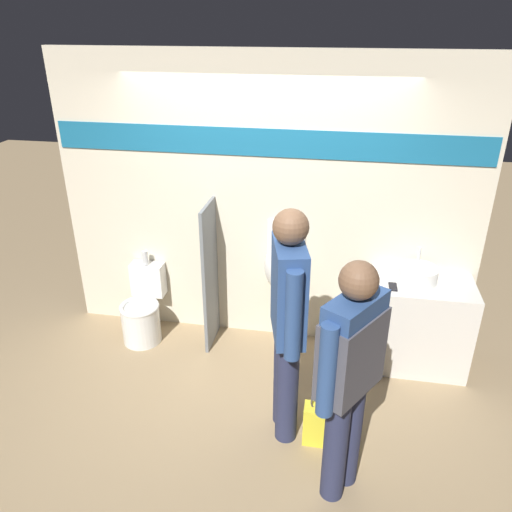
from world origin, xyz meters
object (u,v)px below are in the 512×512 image
at_px(person_in_vest, 350,369).
at_px(shopping_bag, 320,424).
at_px(sink_basin, 418,274).
at_px(person_with_lanyard, 288,319).
at_px(cell_phone, 393,287).
at_px(urinal_near_counter, 284,266).
at_px(toilet, 143,312).

relative_size(person_in_vest, shopping_bag, 3.81).
xyz_separation_m(sink_basin, person_in_vest, (-0.58, -1.54, 0.10)).
bearing_deg(person_with_lanyard, shopping_bag, -122.98).
height_order(sink_basin, person_in_vest, person_in_vest).
bearing_deg(cell_phone, person_in_vest, -104.59).
bearing_deg(person_in_vest, urinal_near_counter, 52.89).
xyz_separation_m(cell_phone, person_in_vest, (-0.36, -1.38, 0.16)).
distance_m(sink_basin, toilet, 2.63).
relative_size(person_with_lanyard, shopping_bag, 4.04).
distance_m(person_in_vest, shopping_bag, 0.92).
bearing_deg(toilet, urinal_near_counter, 6.81).
height_order(urinal_near_counter, person_with_lanyard, person_with_lanyard).
relative_size(sink_basin, person_with_lanyard, 0.18).
xyz_separation_m(cell_phone, shopping_bag, (-0.52, -1.01, -0.67)).
bearing_deg(person_with_lanyard, urinal_near_counter, -5.23).
height_order(toilet, shopping_bag, toilet).
distance_m(sink_basin, cell_phone, 0.27).
distance_m(cell_phone, shopping_bag, 1.32).
distance_m(sink_basin, person_with_lanyard, 1.48).
height_order(sink_basin, toilet, sink_basin).
bearing_deg(cell_phone, urinal_near_counter, 166.85).
height_order(sink_basin, person_with_lanyard, person_with_lanyard).
relative_size(urinal_near_counter, toilet, 1.47).
height_order(person_in_vest, person_with_lanyard, person_with_lanyard).
relative_size(sink_basin, urinal_near_counter, 0.26).
distance_m(person_in_vest, person_with_lanyard, 0.64).
relative_size(sink_basin, toilet, 0.39).
bearing_deg(urinal_near_counter, toilet, -173.19).
bearing_deg(shopping_bag, toilet, 149.52).
distance_m(urinal_near_counter, person_with_lanyard, 1.16).
xyz_separation_m(toilet, person_in_vest, (1.98, -1.44, 0.71)).
xyz_separation_m(toilet, shopping_bag, (1.82, -1.07, -0.12)).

